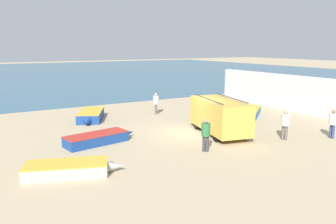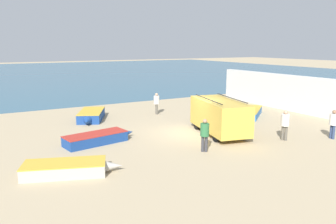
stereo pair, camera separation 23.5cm
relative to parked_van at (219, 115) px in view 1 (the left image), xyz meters
name	(u,v)px [view 1 (the left image)]	position (x,y,z in m)	size (l,w,h in m)	color
ground_plane	(190,133)	(-1.42, 1.01, -1.14)	(200.00, 200.00, 0.00)	tan
sea_water	(44,73)	(-1.42, 53.01, -1.14)	(120.00, 80.00, 0.01)	#33607A
harbor_wall	(300,94)	(9.63, 2.01, 0.31)	(0.50, 17.81, 2.90)	silver
parked_van	(219,115)	(0.00, 0.00, 0.00)	(2.92, 5.08, 2.19)	gold
fishing_rowboat_0	(99,138)	(-6.94, 1.68, -0.86)	(4.19, 1.83, 0.57)	navy
fishing_rowboat_1	(249,112)	(5.38, 3.09, -0.87)	(4.08, 3.55, 0.54)	#2D66AD
fishing_rowboat_2	(91,116)	(-5.65, 7.47, -0.81)	(2.78, 4.03, 0.66)	navy
fishing_rowboat_3	(70,169)	(-9.38, -2.04, -0.88)	(4.11, 2.40, 0.53)	#ADA89E
fishing_rowboat_4	(218,102)	(5.93, 7.62, -0.85)	(1.35, 4.09, 0.58)	#234CA3
fisherman_0	(206,132)	(-2.72, -2.35, -0.13)	(0.44, 0.44, 1.68)	#38383D
fisherman_1	(156,102)	(-0.61, 7.01, -0.15)	(0.44, 0.44, 1.66)	#5B564C
fisherman_2	(333,121)	(5.03, -3.99, -0.14)	(0.44, 0.44, 1.68)	navy
fisherman_3	(285,122)	(2.38, -2.87, -0.11)	(0.45, 0.45, 1.73)	#5B564C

